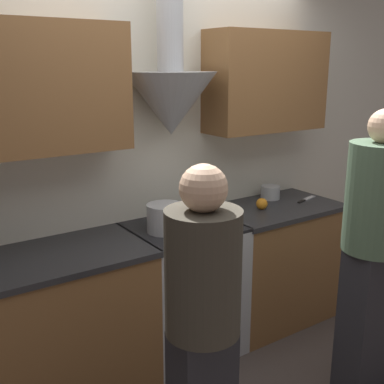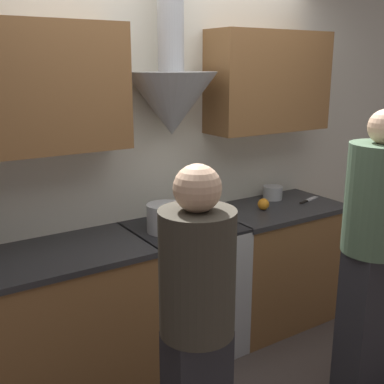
{
  "view_description": "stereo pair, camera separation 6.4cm",
  "coord_description": "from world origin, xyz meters",
  "px_view_note": "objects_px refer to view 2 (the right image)",
  "views": [
    {
      "loc": [
        -1.62,
        -2.15,
        1.93
      ],
      "look_at": [
        0.0,
        0.24,
        1.16
      ],
      "focal_mm": 45.0,
      "sensor_mm": 36.0,
      "label": 1
    },
    {
      "loc": [
        -1.57,
        -2.18,
        1.93
      ],
      "look_at": [
        0.0,
        0.24,
        1.16
      ],
      "focal_mm": 45.0,
      "sensor_mm": 36.0,
      "label": 2
    }
  ],
  "objects_px": {
    "person_foreground_left": "(197,326)",
    "person_foreground_right": "(373,249)",
    "mixing_bowl": "(200,215)",
    "stove_range": "(184,288)",
    "stock_pot": "(165,218)",
    "orange_fruit": "(263,204)",
    "saucepan": "(273,193)"
  },
  "relations": [
    {
      "from": "orange_fruit",
      "to": "person_foreground_right",
      "type": "relative_size",
      "value": 0.05
    },
    {
      "from": "stove_range",
      "to": "mixing_bowl",
      "type": "relative_size",
      "value": 4.13
    },
    {
      "from": "person_foreground_left",
      "to": "stove_range",
      "type": "bearing_deg",
      "value": 60.86
    },
    {
      "from": "person_foreground_left",
      "to": "person_foreground_right",
      "type": "bearing_deg",
      "value": 1.36
    },
    {
      "from": "stock_pot",
      "to": "mixing_bowl",
      "type": "height_order",
      "value": "stock_pot"
    },
    {
      "from": "stock_pot",
      "to": "stove_range",
      "type": "bearing_deg",
      "value": 10.19
    },
    {
      "from": "orange_fruit",
      "to": "person_foreground_right",
      "type": "bearing_deg",
      "value": -93.18
    },
    {
      "from": "orange_fruit",
      "to": "saucepan",
      "type": "bearing_deg",
      "value": 35.39
    },
    {
      "from": "stock_pot",
      "to": "orange_fruit",
      "type": "distance_m",
      "value": 0.83
    },
    {
      "from": "stove_range",
      "to": "mixing_bowl",
      "type": "height_order",
      "value": "mixing_bowl"
    },
    {
      "from": "stove_range",
      "to": "mixing_bowl",
      "type": "distance_m",
      "value": 0.51
    },
    {
      "from": "saucepan",
      "to": "person_foreground_left",
      "type": "height_order",
      "value": "person_foreground_left"
    },
    {
      "from": "mixing_bowl",
      "to": "saucepan",
      "type": "bearing_deg",
      "value": 9.33
    },
    {
      "from": "stove_range",
      "to": "saucepan",
      "type": "height_order",
      "value": "saucepan"
    },
    {
      "from": "stove_range",
      "to": "mixing_bowl",
      "type": "bearing_deg",
      "value": 13.32
    },
    {
      "from": "orange_fruit",
      "to": "person_foreground_left",
      "type": "distance_m",
      "value": 1.6
    },
    {
      "from": "stock_pot",
      "to": "saucepan",
      "type": "distance_m",
      "value": 1.09
    },
    {
      "from": "stock_pot",
      "to": "person_foreground_right",
      "type": "height_order",
      "value": "person_foreground_right"
    },
    {
      "from": "stock_pot",
      "to": "person_foreground_left",
      "type": "bearing_deg",
      "value": -112.62
    },
    {
      "from": "mixing_bowl",
      "to": "person_foreground_right",
      "type": "bearing_deg",
      "value": -65.81
    },
    {
      "from": "saucepan",
      "to": "person_foreground_left",
      "type": "xyz_separation_m",
      "value": [
        -1.49,
        -1.18,
        -0.1
      ]
    },
    {
      "from": "mixing_bowl",
      "to": "person_foreground_left",
      "type": "bearing_deg",
      "value": -124.41
    },
    {
      "from": "mixing_bowl",
      "to": "person_foreground_right",
      "type": "distance_m",
      "value": 1.13
    },
    {
      "from": "person_foreground_left",
      "to": "person_foreground_right",
      "type": "distance_m",
      "value": 1.19
    },
    {
      "from": "stove_range",
      "to": "orange_fruit",
      "type": "bearing_deg",
      "value": -1.21
    },
    {
      "from": "stove_range",
      "to": "person_foreground_left",
      "type": "bearing_deg",
      "value": -119.14
    },
    {
      "from": "orange_fruit",
      "to": "saucepan",
      "type": "distance_m",
      "value": 0.3
    },
    {
      "from": "mixing_bowl",
      "to": "orange_fruit",
      "type": "bearing_deg",
      "value": -5.63
    },
    {
      "from": "stove_range",
      "to": "saucepan",
      "type": "xyz_separation_m",
      "value": [
        0.92,
        0.16,
        0.5
      ]
    },
    {
      "from": "stove_range",
      "to": "person_foreground_left",
      "type": "distance_m",
      "value": 1.23
    },
    {
      "from": "mixing_bowl",
      "to": "person_foreground_right",
      "type": "xyz_separation_m",
      "value": [
        0.46,
        -1.03,
        0.0
      ]
    },
    {
      "from": "stove_range",
      "to": "stock_pot",
      "type": "height_order",
      "value": "stock_pot"
    }
  ]
}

